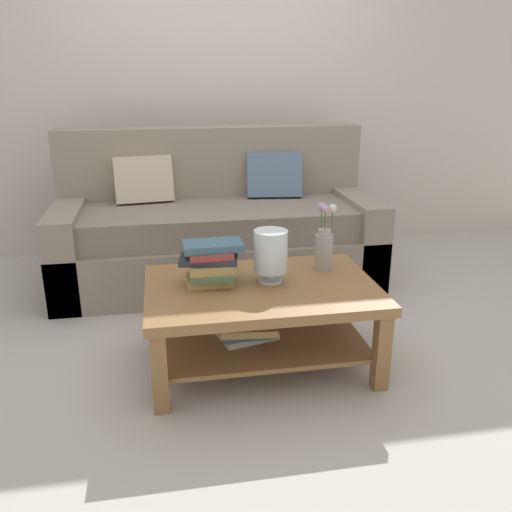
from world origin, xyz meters
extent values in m
plane|color=#B7B2A8|center=(0.00, 0.00, 0.00)|extent=(10.00, 10.00, 0.00)
cube|color=beige|center=(0.00, 1.65, 1.35)|extent=(6.40, 0.12, 2.70)
cube|color=gray|center=(-0.11, 0.76, 0.18)|extent=(2.22, 0.90, 0.36)
cube|color=gray|center=(-0.11, 0.73, 0.46)|extent=(1.98, 0.74, 0.20)
cube|color=gray|center=(-0.11, 1.11, 0.71)|extent=(2.22, 0.20, 0.70)
cube|color=gray|center=(-1.12, 0.76, 0.30)|extent=(0.20, 0.90, 0.60)
cube|color=gray|center=(0.90, 0.76, 0.30)|extent=(0.20, 0.90, 0.60)
cube|color=beige|center=(-0.61, 0.97, 0.72)|extent=(0.42, 0.23, 0.34)
cube|color=slate|center=(0.33, 0.97, 0.72)|extent=(0.42, 0.23, 0.34)
cube|color=olive|center=(-0.03, -0.42, 0.42)|extent=(1.14, 0.76, 0.05)
cube|color=olive|center=(-0.54, -0.75, 0.20)|extent=(0.07, 0.07, 0.39)
cube|color=olive|center=(0.49, -0.75, 0.20)|extent=(0.07, 0.07, 0.39)
cube|color=olive|center=(-0.54, -0.10, 0.20)|extent=(0.07, 0.07, 0.39)
cube|color=olive|center=(0.49, -0.10, 0.20)|extent=(0.07, 0.07, 0.39)
cube|color=olive|center=(-0.03, -0.42, 0.14)|extent=(1.02, 0.64, 0.02)
cube|color=beige|center=(-0.10, -0.41, 0.17)|extent=(0.32, 0.26, 0.03)
cube|color=#3D6075|center=(-0.10, -0.42, 0.20)|extent=(0.28, 0.21, 0.03)
cube|color=tan|center=(-0.10, -0.45, 0.23)|extent=(0.30, 0.23, 0.04)
cube|color=tan|center=(-0.28, -0.36, 0.46)|extent=(0.23, 0.17, 0.04)
cube|color=#51704C|center=(-0.26, -0.37, 0.50)|extent=(0.23, 0.22, 0.03)
cube|color=tan|center=(-0.27, -0.36, 0.53)|extent=(0.22, 0.19, 0.04)
cube|color=#2D333D|center=(-0.28, -0.35, 0.57)|extent=(0.30, 0.21, 0.03)
cube|color=#993833|center=(-0.27, -0.36, 0.60)|extent=(0.21, 0.17, 0.03)
cube|color=#3D6075|center=(-0.25, -0.34, 0.63)|extent=(0.29, 0.17, 0.04)
cylinder|color=silver|center=(0.03, -0.38, 0.45)|extent=(0.13, 0.13, 0.02)
cylinder|color=silver|center=(0.03, -0.38, 0.48)|extent=(0.04, 0.04, 0.04)
cylinder|color=silver|center=(0.03, -0.38, 0.60)|extent=(0.17, 0.17, 0.21)
sphere|color=#51704C|center=(0.00, -0.38, 0.55)|extent=(0.05, 0.05, 0.05)
sphere|color=tan|center=(0.05, -0.37, 0.55)|extent=(0.05, 0.05, 0.05)
cylinder|color=#9E998E|center=(0.34, -0.26, 0.54)|extent=(0.10, 0.10, 0.19)
cylinder|color=#9E998E|center=(0.34, -0.26, 0.65)|extent=(0.07, 0.07, 0.03)
cylinder|color=#426638|center=(0.38, -0.25, 0.71)|extent=(0.01, 0.01, 0.10)
sphere|color=silver|center=(0.38, -0.25, 0.77)|extent=(0.04, 0.04, 0.04)
cylinder|color=#426638|center=(0.33, -0.23, 0.71)|extent=(0.01, 0.01, 0.10)
sphere|color=#B28CB7|center=(0.33, -0.23, 0.77)|extent=(0.05, 0.05, 0.05)
cylinder|color=#426638|center=(0.34, -0.28, 0.71)|extent=(0.01, 0.01, 0.10)
sphere|color=#B28CB7|center=(0.34, -0.28, 0.77)|extent=(0.04, 0.04, 0.04)
camera|label=1|loc=(-0.48, -2.81, 1.45)|focal=37.21mm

